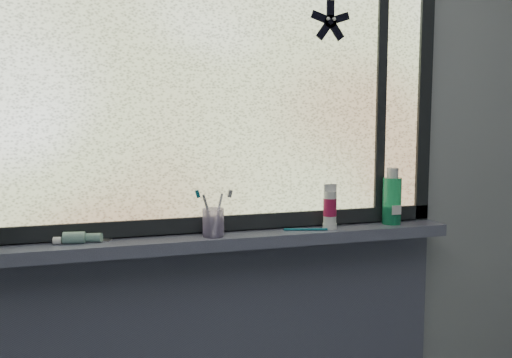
{
  "coord_description": "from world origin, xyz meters",
  "views": [
    {
      "loc": [
        -0.41,
        -0.54,
        1.41
      ],
      "look_at": [
        0.07,
        1.05,
        1.22
      ],
      "focal_mm": 40.0,
      "sensor_mm": 36.0,
      "label": 1
    }
  ],
  "objects": [
    {
      "name": "frame_right",
      "position": [
        0.78,
        1.28,
        1.53
      ],
      "size": [
        0.05,
        0.03,
        1.1
      ],
      "primitive_type": "cube",
      "color": "black",
      "rests_on": "wall_back"
    },
    {
      "name": "starfish_sticker",
      "position": [
        0.4,
        1.27,
        1.72
      ],
      "size": [
        0.15,
        0.02,
        0.15
      ],
      "primitive_type": null,
      "color": "black",
      "rests_on": "window_pane"
    },
    {
      "name": "toothbrush_cup",
      "position": [
        -0.02,
        1.21,
        1.07
      ],
      "size": [
        0.07,
        0.07,
        0.09
      ],
      "primitive_type": "cylinder",
      "rotation": [
        0.0,
        0.0,
        -0.03
      ],
      "color": "#BEACE4",
      "rests_on": "windowsill"
    },
    {
      "name": "mouthwash_bottle",
      "position": [
        0.63,
        1.23,
        1.12
      ],
      "size": [
        0.07,
        0.07,
        0.17
      ],
      "primitive_type": "cylinder",
      "rotation": [
        0.0,
        0.0,
        -0.11
      ],
      "color": "#1FA06A",
      "rests_on": "windowsill"
    },
    {
      "name": "wall_back",
      "position": [
        0.0,
        1.3,
        1.25
      ],
      "size": [
        3.0,
        0.01,
        2.5
      ],
      "primitive_type": "cube",
      "color": "#9EA3A8",
      "rests_on": "ground"
    },
    {
      "name": "toothpaste_tube",
      "position": [
        -0.43,
        1.24,
        1.04
      ],
      "size": [
        0.21,
        0.09,
        0.04
      ],
      "primitive_type": null,
      "rotation": [
        0.0,
        0.0,
        -0.23
      ],
      "color": "silver",
      "rests_on": "windowsill"
    },
    {
      "name": "windowsill",
      "position": [
        0.0,
        1.23,
        1.0
      ],
      "size": [
        1.62,
        0.14,
        0.04
      ],
      "primitive_type": "cube",
      "color": "#545770",
      "rests_on": "wall_back"
    },
    {
      "name": "frame_bottom",
      "position": [
        0.0,
        1.28,
        1.05
      ],
      "size": [
        1.6,
        0.03,
        0.05
      ],
      "primitive_type": "cube",
      "color": "black",
      "rests_on": "windowsill"
    },
    {
      "name": "frame_mullion",
      "position": [
        0.6,
        1.28,
        1.53
      ],
      "size": [
        0.03,
        0.03,
        1.0
      ],
      "primitive_type": "cube",
      "color": "black",
      "rests_on": "wall_back"
    },
    {
      "name": "window_pane",
      "position": [
        0.0,
        1.28,
        1.53
      ],
      "size": [
        1.5,
        0.01,
        1.0
      ],
      "primitive_type": "cube",
      "color": "silver",
      "rests_on": "wall_back"
    },
    {
      "name": "toothbrush_lying",
      "position": [
        0.29,
        1.21,
        1.03
      ],
      "size": [
        0.18,
        0.06,
        0.01
      ],
      "primitive_type": null,
      "rotation": [
        0.0,
        0.0,
        -0.26
      ],
      "color": "#0D657A",
      "rests_on": "windowsill"
    },
    {
      "name": "cream_tube",
      "position": [
        0.38,
        1.21,
        1.1
      ],
      "size": [
        0.05,
        0.05,
        0.11
      ],
      "primitive_type": "cylinder",
      "rotation": [
        0.0,
        0.0,
        0.25
      ],
      "color": "silver",
      "rests_on": "windowsill"
    }
  ]
}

